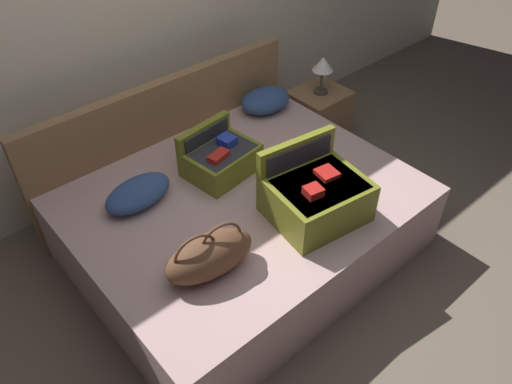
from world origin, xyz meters
The scene contains 11 objects.
ground_plane centered at (0.00, 0.00, 0.00)m, with size 12.00×12.00×0.00m, color #6B5B4C.
back_wall centered at (0.00, 1.65, 1.30)m, with size 8.00×0.10×2.60m, color beige.
bed centered at (0.00, 0.40, 0.25)m, with size 2.08×1.66×0.50m, color #BC9993.
headboard centered at (0.00, 1.27, 0.47)m, with size 2.12×0.08×0.94m, color olive.
hard_case_large centered at (0.21, -0.02, 0.65)m, with size 0.60×0.54×0.42m.
hard_case_medium centered at (0.04, 0.68, 0.61)m, with size 0.49×0.41×0.30m.
duffel_bag centered at (-0.53, 0.04, 0.62)m, with size 0.53×0.30×0.30m.
pillow_near_headboard centered at (-0.53, 0.77, 0.57)m, with size 0.45×0.27×0.14m, color navy.
pillow_center_head centered at (0.78, 1.05, 0.59)m, with size 0.41×0.30×0.17m, color navy.
nightstand centered at (1.32, 0.98, 0.24)m, with size 0.44×0.40×0.49m, color olive.
table_lamp centered at (1.32, 0.98, 0.72)m, with size 0.17×0.17×0.31m.
Camera 1 is at (-1.51, -1.46, 2.59)m, focal length 35.36 mm.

